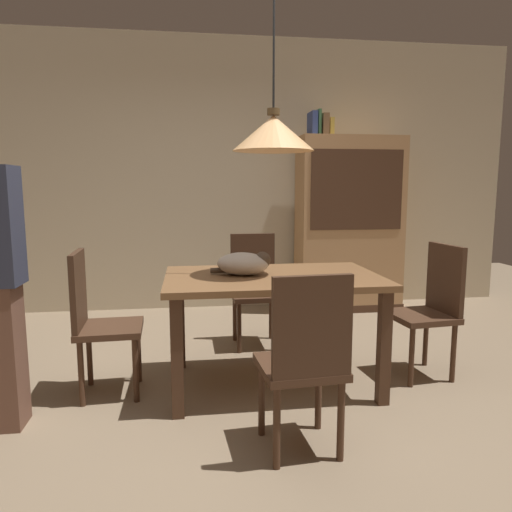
{
  "coord_description": "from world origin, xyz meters",
  "views": [
    {
      "loc": [
        -0.4,
        -2.6,
        1.32
      ],
      "look_at": [
        0.05,
        0.63,
        0.85
      ],
      "focal_mm": 33.33,
      "sensor_mm": 36.0,
      "label": 1
    }
  ],
  "objects_px": {
    "dining_table": "(273,290)",
    "chair_near_front": "(305,357)",
    "chair_left_side": "(97,317)",
    "chair_far_back": "(254,284)",
    "book_green_slim": "(318,123)",
    "book_blue_wide": "(312,124)",
    "cat_sleeping": "(244,264)",
    "chair_right_side": "(431,304)",
    "book_yellow_short": "(330,127)",
    "book_brown_thick": "(323,125)",
    "pendant_lamp": "(273,133)",
    "hutch_bookcase": "(349,228)"
  },
  "relations": [
    {
      "from": "book_yellow_short",
      "to": "chair_far_back",
      "type": "bearing_deg",
      "value": -132.48
    },
    {
      "from": "pendant_lamp",
      "to": "book_brown_thick",
      "type": "bearing_deg",
      "value": 65.58
    },
    {
      "from": "chair_left_side",
      "to": "chair_far_back",
      "type": "bearing_deg",
      "value": 38.05
    },
    {
      "from": "dining_table",
      "to": "chair_left_side",
      "type": "height_order",
      "value": "chair_left_side"
    },
    {
      "from": "cat_sleeping",
      "to": "book_yellow_short",
      "type": "bearing_deg",
      "value": 59.18
    },
    {
      "from": "chair_near_front",
      "to": "hutch_bookcase",
      "type": "relative_size",
      "value": 0.5
    },
    {
      "from": "chair_left_side",
      "to": "pendant_lamp",
      "type": "height_order",
      "value": "pendant_lamp"
    },
    {
      "from": "book_blue_wide",
      "to": "book_green_slim",
      "type": "relative_size",
      "value": 0.92
    },
    {
      "from": "book_brown_thick",
      "to": "book_blue_wide",
      "type": "bearing_deg",
      "value": 180.0
    },
    {
      "from": "chair_near_front",
      "to": "chair_left_side",
      "type": "height_order",
      "value": "same"
    },
    {
      "from": "chair_near_front",
      "to": "chair_right_side",
      "type": "height_order",
      "value": "same"
    },
    {
      "from": "chair_far_back",
      "to": "cat_sleeping",
      "type": "relative_size",
      "value": 2.31
    },
    {
      "from": "book_green_slim",
      "to": "hutch_bookcase",
      "type": "bearing_deg",
      "value": -0.24
    },
    {
      "from": "cat_sleeping",
      "to": "hutch_bookcase",
      "type": "height_order",
      "value": "hutch_bookcase"
    },
    {
      "from": "dining_table",
      "to": "pendant_lamp",
      "type": "bearing_deg",
      "value": 116.57
    },
    {
      "from": "cat_sleeping",
      "to": "chair_left_side",
      "type": "bearing_deg",
      "value": -177.99
    },
    {
      "from": "dining_table",
      "to": "book_green_slim",
      "type": "distance_m",
      "value": 2.45
    },
    {
      "from": "chair_left_side",
      "to": "book_blue_wide",
      "type": "distance_m",
      "value": 3.04
    },
    {
      "from": "chair_near_front",
      "to": "chair_far_back",
      "type": "xyz_separation_m",
      "value": [
        -0.01,
        1.76,
        0.0
      ]
    },
    {
      "from": "dining_table",
      "to": "book_blue_wide",
      "type": "bearing_deg",
      "value": 68.6
    },
    {
      "from": "pendant_lamp",
      "to": "book_yellow_short",
      "type": "height_order",
      "value": "pendant_lamp"
    },
    {
      "from": "dining_table",
      "to": "book_blue_wide",
      "type": "relative_size",
      "value": 5.83
    },
    {
      "from": "chair_far_back",
      "to": "book_green_slim",
      "type": "relative_size",
      "value": 3.58
    },
    {
      "from": "hutch_bookcase",
      "to": "chair_far_back",
      "type": "bearing_deg",
      "value": -138.95
    },
    {
      "from": "book_blue_wide",
      "to": "book_yellow_short",
      "type": "distance_m",
      "value": 0.19
    },
    {
      "from": "dining_table",
      "to": "pendant_lamp",
      "type": "xyz_separation_m",
      "value": [
        -0.0,
        0.0,
        1.01
      ]
    },
    {
      "from": "cat_sleeping",
      "to": "hutch_bookcase",
      "type": "bearing_deg",
      "value": 54.13
    },
    {
      "from": "chair_far_back",
      "to": "book_green_slim",
      "type": "height_order",
      "value": "book_green_slim"
    },
    {
      "from": "chair_far_back",
      "to": "chair_left_side",
      "type": "height_order",
      "value": "same"
    },
    {
      "from": "dining_table",
      "to": "cat_sleeping",
      "type": "distance_m",
      "value": 0.26
    },
    {
      "from": "chair_near_front",
      "to": "chair_left_side",
      "type": "relative_size",
      "value": 1.0
    },
    {
      "from": "chair_right_side",
      "to": "book_brown_thick",
      "type": "relative_size",
      "value": 3.88
    },
    {
      "from": "dining_table",
      "to": "chair_near_front",
      "type": "height_order",
      "value": "chair_near_front"
    },
    {
      "from": "chair_near_front",
      "to": "book_green_slim",
      "type": "relative_size",
      "value": 3.58
    },
    {
      "from": "chair_near_front",
      "to": "book_blue_wide",
      "type": "height_order",
      "value": "book_blue_wide"
    },
    {
      "from": "chair_far_back",
      "to": "cat_sleeping",
      "type": "distance_m",
      "value": 0.92
    },
    {
      "from": "dining_table",
      "to": "chair_near_front",
      "type": "distance_m",
      "value": 0.89
    },
    {
      "from": "cat_sleeping",
      "to": "book_brown_thick",
      "type": "relative_size",
      "value": 1.68
    },
    {
      "from": "cat_sleeping",
      "to": "book_green_slim",
      "type": "xyz_separation_m",
      "value": [
        0.98,
        1.87,
        1.15
      ]
    },
    {
      "from": "chair_right_side",
      "to": "chair_far_back",
      "type": "bearing_deg",
      "value": 142.39
    },
    {
      "from": "book_brown_thick",
      "to": "chair_far_back",
      "type": "bearing_deg",
      "value": -130.29
    },
    {
      "from": "cat_sleeping",
      "to": "chair_right_side",
      "type": "bearing_deg",
      "value": -0.91
    },
    {
      "from": "chair_near_front",
      "to": "book_green_slim",
      "type": "distance_m",
      "value": 3.24
    },
    {
      "from": "hutch_bookcase",
      "to": "chair_near_front",
      "type": "bearing_deg",
      "value": -112.69
    },
    {
      "from": "book_yellow_short",
      "to": "chair_near_front",
      "type": "bearing_deg",
      "value": -108.42
    },
    {
      "from": "cat_sleeping",
      "to": "hutch_bookcase",
      "type": "xyz_separation_m",
      "value": [
        1.35,
        1.86,
        0.06
      ]
    },
    {
      "from": "chair_far_back",
      "to": "book_brown_thick",
      "type": "height_order",
      "value": "book_brown_thick"
    },
    {
      "from": "chair_near_front",
      "to": "book_yellow_short",
      "type": "distance_m",
      "value": 3.25
    },
    {
      "from": "chair_near_front",
      "to": "chair_left_side",
      "type": "distance_m",
      "value": 1.43
    },
    {
      "from": "hutch_bookcase",
      "to": "book_brown_thick",
      "type": "relative_size",
      "value": 7.71
    }
  ]
}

